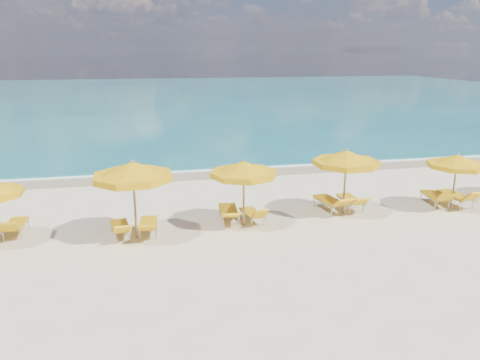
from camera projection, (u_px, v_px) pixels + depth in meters
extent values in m
plane|color=beige|center=(249.00, 224.00, 16.50)|extent=(120.00, 120.00, 0.00)
cube|color=#126065|center=(167.00, 97.00, 61.74)|extent=(120.00, 80.00, 0.30)
cube|color=tan|center=(216.00, 172.00, 23.47)|extent=(120.00, 2.60, 0.01)
cube|color=white|center=(213.00, 168.00, 24.23)|extent=(120.00, 1.20, 0.03)
cube|color=white|center=(105.00, 142.00, 31.32)|extent=(14.00, 0.36, 0.05)
cube|color=white|center=(276.00, 121.00, 40.72)|extent=(18.00, 0.30, 0.05)
cylinder|color=#A07B50|center=(135.00, 201.00, 14.94)|extent=(0.08, 0.08, 2.51)
cone|color=#E2A50B|center=(133.00, 169.00, 14.66)|extent=(3.38, 3.38, 0.50)
cylinder|color=#E2A50B|center=(133.00, 177.00, 14.72)|extent=(3.41, 3.41, 0.20)
sphere|color=#A07B50|center=(132.00, 161.00, 14.59)|extent=(0.11, 0.11, 0.11)
cylinder|color=#A07B50|center=(244.00, 194.00, 16.08)|extent=(0.07, 0.07, 2.26)
cone|color=#E2A50B|center=(244.00, 168.00, 15.82)|extent=(2.34, 2.34, 0.45)
cylinder|color=#E2A50B|center=(244.00, 174.00, 15.88)|extent=(2.36, 2.36, 0.18)
sphere|color=#A07B50|center=(244.00, 161.00, 15.76)|extent=(0.10, 0.10, 0.10)
cylinder|color=#A07B50|center=(345.00, 183.00, 17.22)|extent=(0.07, 0.07, 2.38)
cone|color=#E2A50B|center=(346.00, 157.00, 16.95)|extent=(3.20, 3.20, 0.48)
cylinder|color=#E2A50B|center=(346.00, 163.00, 17.01)|extent=(3.22, 3.22, 0.19)
sphere|color=#A07B50|center=(347.00, 150.00, 16.88)|extent=(0.11, 0.11, 0.11)
cylinder|color=#A07B50|center=(454.00, 183.00, 17.77)|extent=(0.07, 0.07, 2.11)
cone|color=#E2A50B|center=(457.00, 160.00, 17.54)|extent=(2.18, 2.18, 0.42)
cylinder|color=#E2A50B|center=(457.00, 165.00, 17.59)|extent=(2.20, 2.20, 0.17)
sphere|color=#A07B50|center=(458.00, 154.00, 17.48)|extent=(0.09, 0.09, 0.09)
cube|color=#E2A90D|center=(16.00, 224.00, 15.49)|extent=(0.57, 1.26, 0.08)
cube|color=#E2A90D|center=(9.00, 227.00, 14.64)|extent=(0.56, 0.49, 0.46)
cube|color=#E2A90D|center=(120.00, 226.00, 15.37)|extent=(0.69, 1.26, 0.07)
cube|color=#E2A90D|center=(122.00, 229.00, 14.58)|extent=(0.59, 0.56, 0.40)
cube|color=#E2A90D|center=(148.00, 223.00, 15.57)|extent=(0.62, 1.27, 0.08)
cube|color=#E2A90D|center=(147.00, 228.00, 14.70)|extent=(0.58, 0.56, 0.38)
cube|color=#E2A90D|center=(228.00, 210.00, 16.74)|extent=(0.73, 1.42, 0.08)
cube|color=#E2A90D|center=(231.00, 215.00, 15.77)|extent=(0.66, 0.67, 0.35)
cube|color=#E2A90D|center=(251.00, 212.00, 16.66)|extent=(0.69, 1.22, 0.07)
cube|color=#E2A90D|center=(260.00, 214.00, 15.92)|extent=(0.57, 0.50, 0.43)
cube|color=#E2A90D|center=(329.00, 200.00, 17.82)|extent=(0.83, 1.46, 0.08)
cube|color=#E2A90D|center=(343.00, 203.00, 16.92)|extent=(0.70, 0.67, 0.44)
cube|color=#E2A90D|center=(349.00, 199.00, 18.05)|extent=(0.58, 1.29, 0.08)
cube|color=#E2A90D|center=(360.00, 202.00, 17.17)|extent=(0.58, 0.54, 0.41)
cube|color=#E2A90D|center=(434.00, 195.00, 18.47)|extent=(0.75, 1.38, 0.08)
cube|color=#E2A90D|center=(446.00, 197.00, 17.57)|extent=(0.64, 0.57, 0.49)
cube|color=#E2A90D|center=(454.00, 195.00, 18.49)|extent=(0.72, 1.43, 0.09)
cube|color=#E2A90D|center=(473.00, 196.00, 17.56)|extent=(0.66, 0.58, 0.50)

